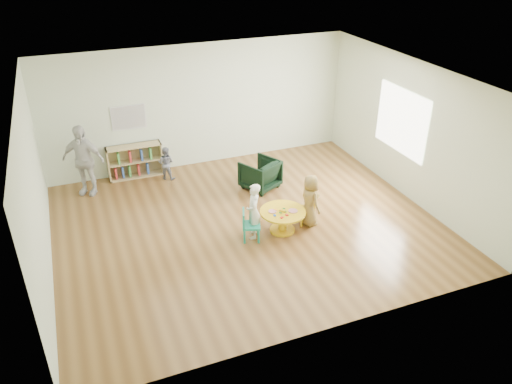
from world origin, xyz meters
TOP-DOWN VIEW (x-y plane):
  - room at (0.01, 0.00)m, footprint 7.10×7.00m
  - activity_table at (0.54, -0.43)m, footprint 0.84×0.84m
  - kid_chair_left at (-0.14, -0.47)m, footprint 0.40×0.40m
  - kid_chair_right at (1.08, -0.32)m, footprint 0.31×0.31m
  - bookshelf at (-1.61, 2.86)m, footprint 1.20×0.30m
  - alphabet_poster at (-1.60, 2.98)m, footprint 0.74×0.01m
  - armchair at (0.79, 1.30)m, footprint 0.94×0.95m
  - child_left at (-0.03, -0.41)m, footprint 0.37×0.45m
  - child_right at (1.11, -0.40)m, footprint 0.38×0.53m
  - toddler at (-0.99, 2.46)m, footprint 0.46×0.44m
  - adult_caretaker at (-2.68, 2.42)m, footprint 0.96×0.76m

SIDE VIEW (x-z plane):
  - activity_table at x=0.54m, z-range 0.06..0.53m
  - kid_chair_right at x=1.08m, z-range 0.02..0.58m
  - kid_chair_left at x=-0.14m, z-range 0.02..0.61m
  - armchair at x=0.79m, z-range 0.00..0.65m
  - bookshelf at x=-1.61m, z-range -0.01..0.74m
  - toddler at x=-0.99m, z-range 0.00..0.76m
  - child_right at x=1.11m, z-range 0.00..1.02m
  - child_left at x=-0.03m, z-range 0.00..1.06m
  - adult_caretaker at x=-2.68m, z-range 0.00..1.52m
  - alphabet_poster at x=-1.60m, z-range 1.08..1.62m
  - room at x=0.01m, z-range 0.49..3.29m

